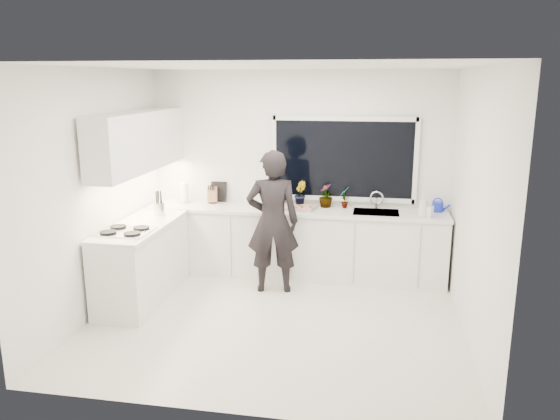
# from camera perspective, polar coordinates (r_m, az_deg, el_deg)

# --- Properties ---
(floor) EXTENTS (4.00, 3.50, 0.02)m
(floor) POSITION_cam_1_polar(r_m,az_deg,el_deg) (6.11, -0.57, -11.52)
(floor) COLOR beige
(floor) RESTS_ON ground
(wall_back) EXTENTS (4.00, 0.02, 2.70)m
(wall_back) POSITION_cam_1_polar(r_m,az_deg,el_deg) (7.37, 1.96, 3.94)
(wall_back) COLOR white
(wall_back) RESTS_ON ground
(wall_left) EXTENTS (0.02, 3.50, 2.70)m
(wall_left) POSITION_cam_1_polar(r_m,az_deg,el_deg) (6.35, -18.72, 1.67)
(wall_left) COLOR white
(wall_left) RESTS_ON ground
(wall_right) EXTENTS (0.02, 3.50, 2.70)m
(wall_right) POSITION_cam_1_polar(r_m,az_deg,el_deg) (5.66, 19.83, 0.19)
(wall_right) COLOR white
(wall_right) RESTS_ON ground
(ceiling) EXTENTS (4.00, 3.50, 0.02)m
(ceiling) POSITION_cam_1_polar(r_m,az_deg,el_deg) (5.54, -0.63, 14.91)
(ceiling) COLOR white
(ceiling) RESTS_ON wall_back
(window) EXTENTS (1.80, 0.02, 1.00)m
(window) POSITION_cam_1_polar(r_m,az_deg,el_deg) (7.25, 6.65, 5.29)
(window) COLOR black
(window) RESTS_ON wall_back
(base_cabinets_back) EXTENTS (3.92, 0.58, 0.88)m
(base_cabinets_back) POSITION_cam_1_polar(r_m,az_deg,el_deg) (7.28, 1.55, -3.53)
(base_cabinets_back) COLOR white
(base_cabinets_back) RESTS_ON floor
(base_cabinets_left) EXTENTS (0.58, 1.60, 0.88)m
(base_cabinets_left) POSITION_cam_1_polar(r_m,az_deg,el_deg) (6.74, -14.17, -5.40)
(base_cabinets_left) COLOR white
(base_cabinets_left) RESTS_ON floor
(countertop_back) EXTENTS (3.94, 0.62, 0.04)m
(countertop_back) POSITION_cam_1_polar(r_m,az_deg,el_deg) (7.15, 1.56, -0.03)
(countertop_back) COLOR silver
(countertop_back) RESTS_ON base_cabinets_back
(countertop_left) EXTENTS (0.62, 1.60, 0.04)m
(countertop_left) POSITION_cam_1_polar(r_m,az_deg,el_deg) (6.60, -14.40, -1.61)
(countertop_left) COLOR silver
(countertop_left) RESTS_ON base_cabinets_left
(upper_cabinets) EXTENTS (0.34, 2.10, 0.70)m
(upper_cabinets) POSITION_cam_1_polar(r_m,az_deg,el_deg) (6.79, -14.58, 6.96)
(upper_cabinets) COLOR white
(upper_cabinets) RESTS_ON wall_left
(sink) EXTENTS (0.58, 0.42, 0.14)m
(sink) POSITION_cam_1_polar(r_m,az_deg,el_deg) (7.09, 9.99, -0.60)
(sink) COLOR silver
(sink) RESTS_ON countertop_back
(faucet) EXTENTS (0.03, 0.03, 0.22)m
(faucet) POSITION_cam_1_polar(r_m,az_deg,el_deg) (7.25, 10.05, 1.01)
(faucet) COLOR silver
(faucet) RESTS_ON countertop_back
(stovetop) EXTENTS (0.56, 0.48, 0.03)m
(stovetop) POSITION_cam_1_polar(r_m,az_deg,el_deg) (6.30, -15.88, -2.11)
(stovetop) COLOR black
(stovetop) RESTS_ON countertop_left
(person) EXTENTS (0.71, 0.53, 1.77)m
(person) POSITION_cam_1_polar(r_m,az_deg,el_deg) (6.64, -0.77, -1.25)
(person) COLOR black
(person) RESTS_ON floor
(pizza_tray) EXTENTS (0.48, 0.38, 0.03)m
(pizza_tray) POSITION_cam_1_polar(r_m,az_deg,el_deg) (7.12, 1.95, 0.19)
(pizza_tray) COLOR silver
(pizza_tray) RESTS_ON countertop_back
(pizza) EXTENTS (0.44, 0.34, 0.01)m
(pizza) POSITION_cam_1_polar(r_m,az_deg,el_deg) (7.11, 1.95, 0.32)
(pizza) COLOR red
(pizza) RESTS_ON pizza_tray
(watering_can) EXTENTS (0.16, 0.16, 0.13)m
(watering_can) POSITION_cam_1_polar(r_m,az_deg,el_deg) (7.27, 16.14, 0.33)
(watering_can) COLOR #1426BB
(watering_can) RESTS_ON countertop_back
(paper_towel_roll) EXTENTS (0.14, 0.14, 0.26)m
(paper_towel_roll) POSITION_cam_1_polar(r_m,az_deg,el_deg) (7.61, -9.96, 1.74)
(paper_towel_roll) COLOR white
(paper_towel_roll) RESTS_ON countertop_back
(knife_block) EXTENTS (0.15, 0.13, 0.22)m
(knife_block) POSITION_cam_1_polar(r_m,az_deg,el_deg) (7.52, -7.08, 1.56)
(knife_block) COLOR olive
(knife_block) RESTS_ON countertop_back
(utensil_crock) EXTENTS (0.16, 0.16, 0.16)m
(utensil_crock) POSITION_cam_1_polar(r_m,az_deg,el_deg) (6.96, -12.48, 0.10)
(utensil_crock) COLOR #B0B0B4
(utensil_crock) RESTS_ON countertop_left
(picture_frame_large) EXTENTS (0.22, 0.03, 0.28)m
(picture_frame_large) POSITION_cam_1_polar(r_m,az_deg,el_deg) (7.59, -6.40, 1.92)
(picture_frame_large) COLOR black
(picture_frame_large) RESTS_ON countertop_back
(picture_frame_small) EXTENTS (0.24, 0.12, 0.30)m
(picture_frame_small) POSITION_cam_1_polar(r_m,az_deg,el_deg) (7.41, -0.56, 1.79)
(picture_frame_small) COLOR black
(picture_frame_small) RESTS_ON countertop_back
(herb_plants) EXTENTS (0.75, 0.21, 0.34)m
(herb_plants) POSITION_cam_1_polar(r_m,az_deg,el_deg) (7.24, 4.09, 1.56)
(herb_plants) COLOR #26662D
(herb_plants) RESTS_ON countertop_back
(soap_bottles) EXTENTS (0.21, 0.16, 0.29)m
(soap_bottles) POSITION_cam_1_polar(r_m,az_deg,el_deg) (6.93, 14.93, 0.36)
(soap_bottles) COLOR #D8BF66
(soap_bottles) RESTS_ON countertop_back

